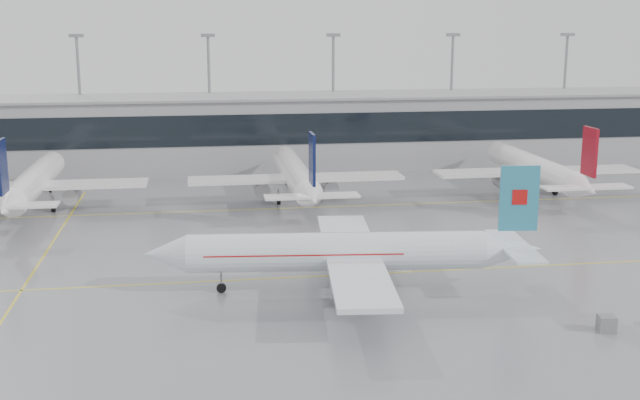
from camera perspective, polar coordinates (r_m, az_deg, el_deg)
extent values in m
plane|color=gray|center=(79.42, 1.32, -5.37)|extent=(320.00, 320.00, 0.00)
cube|color=gold|center=(79.42, 1.32, -5.37)|extent=(120.00, 0.25, 0.01)
cube|color=gold|center=(108.04, -1.45, -0.55)|extent=(120.00, 0.25, 0.01)
cube|color=gold|center=(94.16, -18.68, -3.18)|extent=(0.25, 60.00, 0.01)
cube|color=gray|center=(138.29, -3.16, 4.82)|extent=(180.00, 15.00, 12.00)
cube|color=black|center=(130.65, -2.84, 5.04)|extent=(180.00, 0.20, 5.00)
cube|color=gray|center=(137.61, -3.19, 7.38)|extent=(182.00, 16.00, 0.40)
cylinder|color=gray|center=(144.40, -16.67, 6.64)|extent=(0.50, 0.50, 22.00)
cube|color=gray|center=(143.80, -16.95, 11.12)|extent=(2.40, 1.00, 0.60)
cylinder|color=gray|center=(143.07, -7.85, 7.00)|extent=(0.50, 0.50, 22.00)
cube|color=gray|center=(142.46, -7.98, 11.52)|extent=(2.40, 1.00, 0.60)
cylinder|color=gray|center=(145.10, 0.94, 7.18)|extent=(0.50, 0.50, 22.00)
cube|color=gray|center=(144.50, 0.95, 11.65)|extent=(2.40, 1.00, 0.60)
cylinder|color=gray|center=(150.36, 9.30, 7.21)|extent=(0.50, 0.50, 22.00)
cube|color=gray|center=(149.78, 9.45, 11.52)|extent=(2.40, 1.00, 0.60)
cylinder|color=gray|center=(158.52, 16.94, 7.10)|extent=(0.50, 0.50, 22.00)
cube|color=gray|center=(157.97, 17.21, 11.18)|extent=(2.40, 1.00, 0.60)
cylinder|color=white|center=(73.84, 1.16, -3.69)|extent=(27.44, 6.30, 3.57)
cone|color=white|center=(74.40, -10.95, -3.80)|extent=(4.34, 3.96, 3.57)
cone|color=white|center=(76.75, 13.49, -3.42)|extent=(5.93, 4.12, 3.57)
cube|color=white|center=(74.07, 2.32, -3.97)|extent=(7.95, 29.84, 0.45)
cube|color=white|center=(76.72, 13.65, -3.20)|extent=(3.93, 11.56, 0.25)
cube|color=teal|center=(75.71, 13.97, 0.11)|extent=(3.62, 0.71, 6.09)
cylinder|color=#A09FA6|center=(69.92, 2.26, -6.27)|extent=(3.79, 2.45, 2.10)
cylinder|color=#A09FA6|center=(79.04, 1.63, -4.04)|extent=(3.79, 2.45, 2.10)
cylinder|color=gray|center=(74.61, -7.04, -5.67)|extent=(0.20, 0.20, 1.55)
cylinder|color=black|center=(74.85, -7.03, -6.23)|extent=(0.93, 0.39, 0.90)
cylinder|color=gray|center=(72.32, 3.29, -6.10)|extent=(0.24, 0.24, 1.55)
cylinder|color=black|center=(72.57, 3.28, -6.68)|extent=(1.14, 0.56, 1.10)
cylinder|color=gray|center=(77.24, 2.87, -4.88)|extent=(0.24, 0.24, 1.55)
cylinder|color=black|center=(77.47, 2.86, -5.42)|extent=(1.14, 0.56, 1.10)
cube|color=#B70F0F|center=(75.68, 13.97, 0.23)|extent=(1.44, 0.59, 1.40)
cube|color=#B70F0F|center=(73.63, -1.17, -3.58)|extent=(18.27, 5.40, 0.12)
cylinder|color=white|center=(113.43, -19.63, 1.30)|extent=(3.59, 27.36, 3.59)
cone|color=white|center=(128.62, -18.36, 2.64)|extent=(3.59, 4.00, 3.59)
cone|color=white|center=(97.63, -21.38, -0.55)|extent=(3.59, 5.60, 3.59)
cube|color=white|center=(112.06, -19.75, 0.96)|extent=(29.64, 5.00, 0.45)
cube|color=white|center=(97.37, -21.42, -0.40)|extent=(11.40, 2.80, 0.25)
cube|color=#0B123C|center=(96.34, -21.65, 2.22)|extent=(0.35, 3.60, 6.12)
cylinder|color=#A09FA6|center=(112.00, -17.24, 0.34)|extent=(2.10, 3.60, 2.10)
cylinder|color=gray|center=(124.22, -18.65, 1.08)|extent=(0.20, 0.20, 1.56)
cylinder|color=black|center=(124.36, -18.63, 0.73)|extent=(0.30, 0.90, 0.90)
cylinder|color=gray|center=(112.04, -21.07, -0.23)|extent=(0.24, 0.24, 1.56)
cylinder|color=black|center=(112.20, -21.04, -0.62)|extent=(0.45, 1.10, 1.10)
cylinder|color=gray|center=(111.03, -18.45, -0.15)|extent=(0.24, 0.24, 1.56)
cylinder|color=black|center=(111.19, -18.42, -0.54)|extent=(0.45, 1.10, 1.10)
cylinder|color=white|center=(112.13, -1.79, 1.90)|extent=(3.59, 27.36, 3.59)
cone|color=white|center=(127.47, -2.65, 3.18)|extent=(3.59, 4.00, 3.59)
cone|color=white|center=(96.11, -0.59, 0.13)|extent=(3.59, 5.60, 3.59)
cube|color=white|center=(110.74, -1.69, 1.56)|extent=(29.64, 5.00, 0.45)
cube|color=white|center=(95.85, -0.57, 0.28)|extent=(11.40, 2.80, 0.25)
cube|color=#0B123C|center=(94.80, -0.56, 2.95)|extent=(0.35, 3.60, 6.12)
cylinder|color=#A09FA6|center=(111.05, -4.18, 0.77)|extent=(2.10, 3.60, 2.10)
cylinder|color=#A09FA6|center=(112.19, 0.71, 0.93)|extent=(2.10, 3.60, 2.10)
cylinder|color=gray|center=(123.03, -2.39, 1.63)|extent=(0.20, 0.20, 1.56)
cylinder|color=black|center=(123.18, -2.38, 1.27)|extent=(0.30, 0.90, 0.90)
cylinder|color=gray|center=(109.89, -2.97, 0.36)|extent=(0.24, 0.24, 1.56)
cylinder|color=black|center=(110.06, -2.96, -0.03)|extent=(0.45, 1.10, 1.10)
cylinder|color=gray|center=(110.52, -0.28, 0.45)|extent=(0.24, 0.24, 1.56)
cylinder|color=black|center=(110.68, -0.28, 0.05)|extent=(0.45, 1.10, 1.10)
cylinder|color=white|center=(121.36, 14.86, 2.30)|extent=(3.59, 27.36, 3.59)
cone|color=white|center=(135.67, 12.24, 3.47)|extent=(3.59, 4.00, 3.59)
cone|color=white|center=(106.74, 18.35, 0.73)|extent=(3.59, 5.60, 3.59)
cube|color=white|center=(120.08, 15.13, 1.99)|extent=(29.64, 5.00, 0.45)
cube|color=white|center=(106.51, 18.41, 0.87)|extent=(11.40, 2.80, 0.25)
cube|color=maroon|center=(105.56, 18.63, 3.27)|extent=(0.35, 3.60, 6.12)
cylinder|color=#A09FA6|center=(118.96, 12.88, 1.28)|extent=(2.10, 3.60, 2.10)
cylinder|color=#A09FA6|center=(122.79, 17.05, 1.38)|extent=(2.10, 3.60, 2.10)
cylinder|color=gray|center=(131.50, 12.96, 2.02)|extent=(0.20, 0.20, 1.56)
cylinder|color=black|center=(131.64, 12.94, 1.69)|extent=(0.30, 0.90, 0.90)
cylinder|color=gray|center=(118.53, 14.12, 0.89)|extent=(0.24, 0.24, 1.56)
cylinder|color=black|center=(118.69, 14.10, 0.52)|extent=(0.45, 1.10, 1.10)
cylinder|color=gray|center=(120.63, 16.39, 0.96)|extent=(0.24, 0.24, 1.56)
cylinder|color=black|center=(120.78, 16.37, 0.59)|extent=(0.45, 1.10, 1.10)
cube|color=gray|center=(69.21, 19.70, -8.28)|extent=(1.51, 1.43, 1.34)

